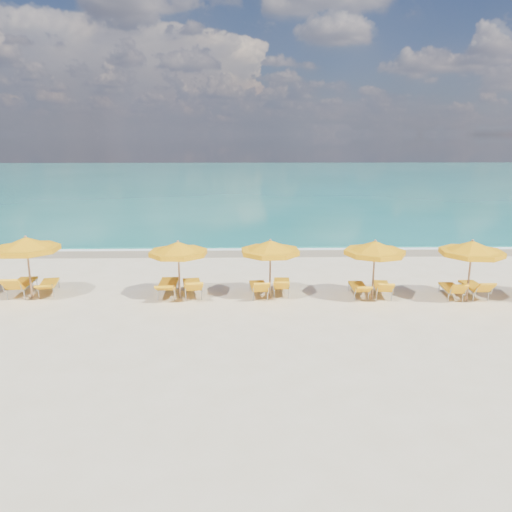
{
  "coord_description": "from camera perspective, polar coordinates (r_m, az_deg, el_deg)",
  "views": [
    {
      "loc": [
        -0.4,
        -17.33,
        5.79
      ],
      "look_at": [
        0.0,
        1.5,
        1.2
      ],
      "focal_mm": 35.0,
      "sensor_mm": 36.0,
      "label": 1
    }
  ],
  "objects": [
    {
      "name": "whitecap_far",
      "position": [
        42.57,
        10.22,
        5.67
      ],
      "size": [
        18.0,
        0.3,
        0.05
      ],
      "primitive_type": "cube",
      "color": "white",
      "rests_on": "ground"
    },
    {
      "name": "umbrella_2",
      "position": [
        17.96,
        -8.88,
        0.8
      ],
      "size": [
        2.67,
        2.67,
        2.15
      ],
      "rotation": [
        0.0,
        0.0,
        0.32
      ],
      "color": "#AB7E55",
      "rests_on": "ground"
    },
    {
      "name": "umbrella_3",
      "position": [
        17.79,
        1.64,
        0.95
      ],
      "size": [
        2.72,
        2.72,
        2.19
      ],
      "rotation": [
        0.0,
        0.0,
        -0.31
      ],
      "color": "#AB7E55",
      "rests_on": "ground"
    },
    {
      "name": "ground_plane",
      "position": [
        18.28,
        0.1,
        -4.77
      ],
      "size": [
        120.0,
        120.0,
        0.0
      ],
      "primitive_type": "plane",
      "color": "beige"
    },
    {
      "name": "lounger_1_left",
      "position": [
        20.5,
        -25.18,
        -3.33
      ],
      "size": [
        0.77,
        1.99,
        0.93
      ],
      "rotation": [
        0.0,
        0.0,
        0.06
      ],
      "color": "#A5A8AD",
      "rests_on": "ground"
    },
    {
      "name": "lounger_2_left",
      "position": [
        18.78,
        -10.01,
        -3.71
      ],
      "size": [
        0.73,
        2.09,
        0.75
      ],
      "rotation": [
        0.0,
        0.0,
        0.03
      ],
      "color": "#A5A8AD",
      "rests_on": "ground"
    },
    {
      "name": "lounger_3_left",
      "position": [
        18.38,
        0.3,
        -3.96
      ],
      "size": [
        0.73,
        1.76,
        0.82
      ],
      "rotation": [
        0.0,
        0.0,
        0.09
      ],
      "color": "#A5A8AD",
      "rests_on": "ground"
    },
    {
      "name": "whitecap_near",
      "position": [
        35.26,
        -10.37,
        4.02
      ],
      "size": [
        14.0,
        0.36,
        0.05
      ],
      "primitive_type": "cube",
      "color": "white",
      "rests_on": "ground"
    },
    {
      "name": "lounger_4_left",
      "position": [
        18.77,
        11.65,
        -3.91
      ],
      "size": [
        0.59,
        1.71,
        0.69
      ],
      "rotation": [
        0.0,
        0.0,
        -0.01
      ],
      "color": "#A5A8AD",
      "rests_on": "ground"
    },
    {
      "name": "umbrella_5",
      "position": [
        18.98,
        23.45,
        0.79
      ],
      "size": [
        2.74,
        2.74,
        2.25
      ],
      "rotation": [
        0.0,
        0.0,
        0.27
      ],
      "color": "#AB7E55",
      "rests_on": "ground"
    },
    {
      "name": "lounger_5_right",
      "position": [
        20.01,
        23.64,
        -3.64
      ],
      "size": [
        0.63,
        1.79,
        0.83
      ],
      "rotation": [
        0.0,
        0.0,
        0.0
      ],
      "color": "#A5A8AD",
      "rests_on": "ground"
    },
    {
      "name": "lounger_4_right",
      "position": [
        18.97,
        14.19,
        -3.83
      ],
      "size": [
        0.79,
        1.78,
        0.8
      ],
      "rotation": [
        0.0,
        0.0,
        -0.12
      ],
      "color": "#A5A8AD",
      "rests_on": "ground"
    },
    {
      "name": "wet_sand_band",
      "position": [
        25.4,
        -0.28,
        0.52
      ],
      "size": [
        120.0,
        2.6,
        0.01
      ],
      "primitive_type": "cube",
      "color": "tan",
      "rests_on": "ground"
    },
    {
      "name": "lounger_1_right",
      "position": [
        20.23,
        -22.6,
        -3.39
      ],
      "size": [
        0.92,
        1.9,
        0.66
      ],
      "rotation": [
        0.0,
        0.0,
        0.19
      ],
      "color": "#A5A8AD",
      "rests_on": "ground"
    },
    {
      "name": "lounger_2_right",
      "position": [
        18.6,
        -7.26,
        -3.79
      ],
      "size": [
        0.96,
        2.02,
        0.84
      ],
      "rotation": [
        0.0,
        0.0,
        0.17
      ],
      "color": "#A5A8AD",
      "rests_on": "ground"
    },
    {
      "name": "lounger_5_left",
      "position": [
        19.57,
        21.39,
        -3.85
      ],
      "size": [
        0.68,
        1.67,
        0.79
      ],
      "rotation": [
        0.0,
        0.0,
        -0.08
      ],
      "color": "#A5A8AD",
      "rests_on": "ground"
    },
    {
      "name": "umbrella_1",
      "position": [
        19.48,
        -24.77,
        1.16
      ],
      "size": [
        3.02,
        3.02,
        2.33
      ],
      "rotation": [
        0.0,
        0.0,
        0.41
      ],
      "color": "#AB7E55",
      "rests_on": "ground"
    },
    {
      "name": "lounger_3_right",
      "position": [
        18.7,
        2.93,
        -3.65
      ],
      "size": [
        0.73,
        1.84,
        0.8
      ],
      "rotation": [
        0.0,
        0.0,
        -0.08
      ],
      "color": "#A5A8AD",
      "rests_on": "ground"
    },
    {
      "name": "umbrella_4",
      "position": [
        18.09,
        13.43,
        0.84
      ],
      "size": [
        2.34,
        2.34,
        2.21
      ],
      "rotation": [
        0.0,
        0.0,
        -0.08
      ],
      "color": "#AB7E55",
      "rests_on": "ground"
    },
    {
      "name": "foam_line",
      "position": [
        26.18,
        -0.31,
        0.92
      ],
      "size": [
        120.0,
        1.2,
        0.03
      ],
      "primitive_type": "cube",
      "color": "white",
      "rests_on": "ground"
    },
    {
      "name": "ocean",
      "position": [
        65.59,
        -0.88,
        8.63
      ],
      "size": [
        120.0,
        80.0,
        0.3
      ],
      "primitive_type": "cube",
      "color": "#136C63",
      "rests_on": "ground"
    }
  ]
}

